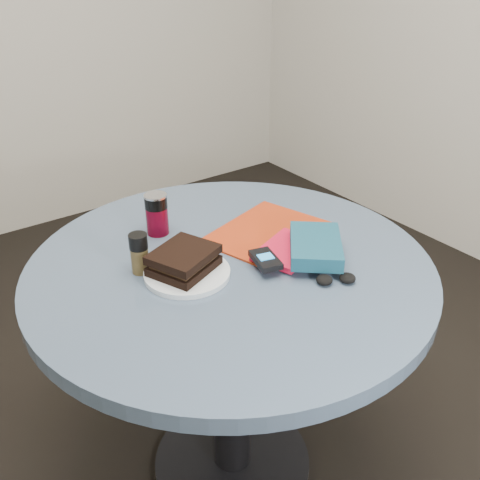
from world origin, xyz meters
TOP-DOWN VIEW (x-y plane):
  - ground at (0.00, 0.00)m, footprint 4.00×4.00m
  - table at (0.00, 0.00)m, footprint 1.00×1.00m
  - plate at (-0.12, 0.01)m, footprint 0.27×0.27m
  - sandwich at (-0.12, 0.02)m, footprint 0.18×0.17m
  - soda_can at (-0.07, 0.23)m, footprint 0.08×0.08m
  - pepper_grinder at (-0.20, 0.09)m, footprint 0.05×0.05m
  - magazine at (0.16, 0.06)m, footprint 0.36×0.31m
  - red_book at (0.14, -0.06)m, footprint 0.21×0.17m
  - novel at (0.17, -0.12)m, footprint 0.21×0.22m
  - mp3_player at (0.05, -0.08)m, footprint 0.07×0.10m
  - headphones at (0.14, -0.22)m, footprint 0.10×0.08m

SIDE VIEW (x-z plane):
  - ground at x=0.00m, z-range 0.00..0.00m
  - table at x=0.00m, z-range 0.21..0.96m
  - magazine at x=0.16m, z-range 0.75..0.76m
  - plate at x=-0.12m, z-range 0.75..0.76m
  - headphones at x=0.14m, z-range 0.75..0.77m
  - red_book at x=0.14m, z-range 0.76..0.77m
  - mp3_player at x=0.05m, z-range 0.77..0.79m
  - novel at x=0.17m, z-range 0.77..0.81m
  - sandwich at x=-0.12m, z-range 0.76..0.81m
  - pepper_grinder at x=-0.20m, z-range 0.75..0.85m
  - soda_can at x=-0.07m, z-range 0.75..0.86m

